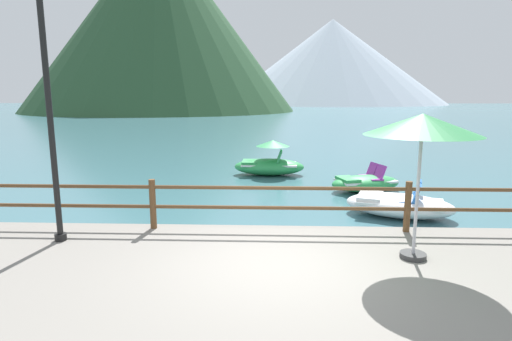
# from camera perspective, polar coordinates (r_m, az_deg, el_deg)

# --- Properties ---
(ground_plane) EXTENTS (200.00, 200.00, 0.00)m
(ground_plane) POSITION_cam_1_polar(r_m,az_deg,el_deg) (46.01, 2.40, 6.79)
(ground_plane) COLOR #3D6B75
(dock_railing) EXTENTS (23.92, 0.12, 0.95)m
(dock_railing) POSITION_cam_1_polar(r_m,az_deg,el_deg) (7.71, 3.16, -4.08)
(dock_railing) COLOR brown
(dock_railing) RESTS_ON promenade_dock
(lamp_post) EXTENTS (0.28, 0.28, 4.51)m
(lamp_post) POSITION_cam_1_polar(r_m,az_deg,el_deg) (7.69, -26.93, 10.69)
(lamp_post) COLOR black
(lamp_post) RESTS_ON promenade_dock
(beach_umbrella) EXTENTS (1.70, 1.70, 2.24)m
(beach_umbrella) POSITION_cam_1_polar(r_m,az_deg,el_deg) (6.58, 22.00, 5.63)
(beach_umbrella) COLOR #B2B2B7
(beach_umbrella) RESTS_ON promenade_dock
(pedal_boat_0) EXTENTS (2.42, 1.72, 0.84)m
(pedal_boat_0) POSITION_cam_1_polar(r_m,az_deg,el_deg) (13.02, 14.86, -1.64)
(pedal_boat_0) COLOR green
(pedal_boat_0) RESTS_ON ground
(pedal_boat_2) EXTENTS (2.59, 1.35, 1.28)m
(pedal_boat_2) POSITION_cam_1_polar(r_m,az_deg,el_deg) (15.16, 1.85, 0.99)
(pedal_boat_2) COLOR green
(pedal_boat_2) RESTS_ON ground
(pedal_boat_3) EXTENTS (2.85, 2.12, 0.87)m
(pedal_boat_3) POSITION_cam_1_polar(r_m,az_deg,el_deg) (10.63, 19.13, -4.47)
(pedal_boat_3) COLOR white
(pedal_boat_3) RESTS_ON ground
(cliff_headland) EXTENTS (47.85, 47.85, 32.05)m
(cliff_headland) POSITION_cam_1_polar(r_m,az_deg,el_deg) (80.33, -11.82, 18.90)
(cliff_headland) COLOR #284C2D
(cliff_headland) RESTS_ON ground
(distant_peak) EXTENTS (69.94, 69.94, 26.13)m
(distant_peak) POSITION_cam_1_polar(r_m,az_deg,el_deg) (137.12, 10.41, 14.50)
(distant_peak) COLOR #9EADBC
(distant_peak) RESTS_ON ground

